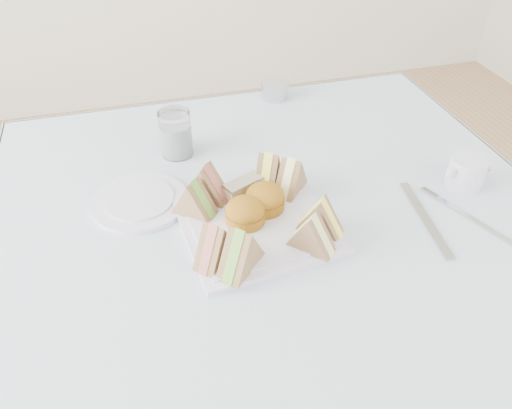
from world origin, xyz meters
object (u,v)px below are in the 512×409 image
object	(u,v)px
serving_plate	(256,224)
water_glass	(176,134)
table	(276,350)
creamer_jug	(466,172)

from	to	relation	value
serving_plate	water_glass	distance (m)	0.29
table	creamer_jug	bearing A→B (deg)	2.45
table	water_glass	distance (m)	0.52
serving_plate	water_glass	bearing A→B (deg)	104.30
water_glass	creamer_jug	bearing A→B (deg)	-26.61
table	creamer_jug	world-z (taller)	creamer_jug
table	serving_plate	size ratio (longest dim) A/B	3.61
water_glass	serving_plate	bearing A→B (deg)	-70.24
table	water_glass	size ratio (longest dim) A/B	9.30
table	serving_plate	world-z (taller)	serving_plate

